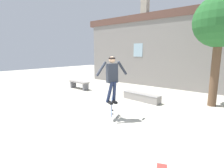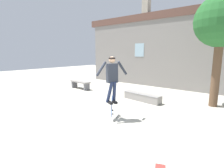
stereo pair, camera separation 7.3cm
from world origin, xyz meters
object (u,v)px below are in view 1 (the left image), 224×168
skate_ledge (141,97)px  skater (112,76)px  tree_right (220,23)px  skateboard_flipping (112,106)px  park_bench (79,83)px

skate_ledge → skater: bearing=-75.5°
skater → tree_right: bearing=85.1°
skate_ledge → skateboard_flipping: size_ratio=2.97×
skater → skateboard_flipping: bearing=159.7°
tree_right → skate_ledge: bearing=-156.6°
tree_right → skateboard_flipping: bearing=-123.0°
skater → skateboard_flipping: size_ratio=2.40×
tree_right → skater: tree_right is taller
skate_ledge → skateboard_flipping: (0.28, -2.59, 0.23)m
skateboard_flipping → park_bench: bearing=-155.8°
skate_ledge → tree_right: bearing=30.1°
skater → skate_ledge: bearing=124.4°
skate_ledge → skateboard_flipping: bearing=-77.1°
tree_right → park_bench: tree_right is taller
park_bench → skateboard_flipping: bearing=-25.0°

